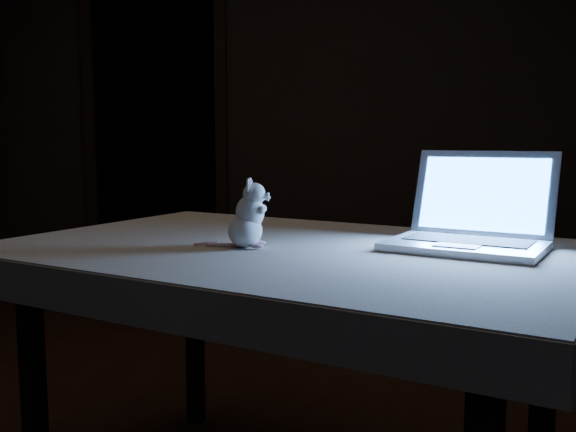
# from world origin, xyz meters

# --- Properties ---
(back_wall) EXTENTS (4.50, 0.04, 2.60)m
(back_wall) POSITION_xyz_m (0.00, 2.50, 1.30)
(back_wall) COLOR black
(back_wall) RESTS_ON ground
(doorway) EXTENTS (1.06, 0.36, 2.13)m
(doorway) POSITION_xyz_m (-1.10, 2.50, 1.06)
(doorway) COLOR black
(doorway) RESTS_ON back_wall
(table) EXTENTS (1.62, 1.37, 0.74)m
(table) POSITION_xyz_m (0.18, -0.46, 0.37)
(table) COLOR black
(table) RESTS_ON floor
(tablecloth) EXTENTS (1.68, 1.34, 0.10)m
(tablecloth) POSITION_xyz_m (0.24, -0.51, 0.70)
(tablecloth) COLOR beige
(tablecloth) RESTS_ON table
(laptop) EXTENTS (0.48, 0.46, 0.26)m
(laptop) POSITION_xyz_m (0.62, -0.48, 0.87)
(laptop) COLOR silver
(laptop) RESTS_ON tablecloth
(plush_mouse) EXTENTS (0.15, 0.15, 0.18)m
(plush_mouse) POSITION_xyz_m (0.07, -0.50, 0.83)
(plush_mouse) COLOR silver
(plush_mouse) RESTS_ON tablecloth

